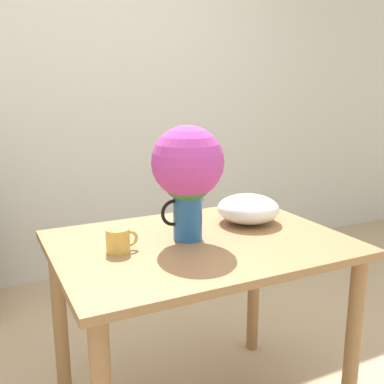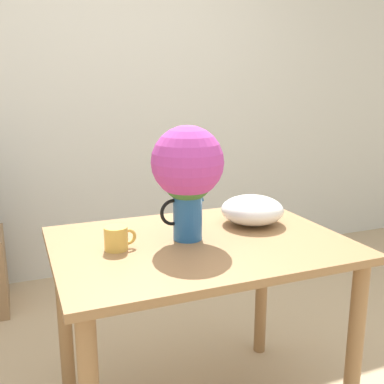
{
  "view_description": "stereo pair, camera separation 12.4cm",
  "coord_description": "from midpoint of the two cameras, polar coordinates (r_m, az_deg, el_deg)",
  "views": [
    {
      "loc": [
        -0.74,
        -1.35,
        1.37
      ],
      "look_at": [
        -0.01,
        0.13,
        0.98
      ],
      "focal_mm": 42.0,
      "sensor_mm": 36.0,
      "label": 1
    },
    {
      "loc": [
        -0.63,
        -1.41,
        1.37
      ],
      "look_at": [
        -0.01,
        0.13,
        0.98
      ],
      "focal_mm": 42.0,
      "sensor_mm": 36.0,
      "label": 2
    }
  ],
  "objects": [
    {
      "name": "flower_vase",
      "position": [
        1.67,
        1.55,
        2.81
      ],
      "size": [
        0.27,
        0.27,
        0.44
      ],
      "color": "#235B9E",
      "rests_on": "table"
    },
    {
      "name": "coffee_mug",
      "position": [
        1.63,
        -7.38,
        -5.87
      ],
      "size": [
        0.12,
        0.09,
        0.09
      ],
      "color": "gold",
      "rests_on": "table"
    },
    {
      "name": "wall_back",
      "position": [
        3.29,
        -10.18,
        11.94
      ],
      "size": [
        8.0,
        0.05,
        2.6
      ],
      "color": "silver",
      "rests_on": "ground_plane"
    },
    {
      "name": "table",
      "position": [
        1.78,
        2.99,
        -10.17
      ],
      "size": [
        1.1,
        0.8,
        0.79
      ],
      "color": "olive",
      "rests_on": "ground_plane"
    },
    {
      "name": "white_bowl",
      "position": [
        1.94,
        9.48,
        -2.27
      ],
      "size": [
        0.27,
        0.27,
        0.12
      ],
      "color": "white",
      "rests_on": "table"
    }
  ]
}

